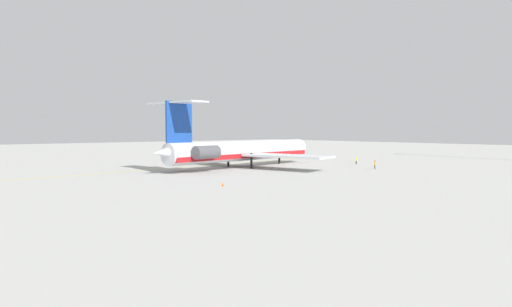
{
  "coord_description": "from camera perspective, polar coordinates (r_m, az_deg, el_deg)",
  "views": [
    {
      "loc": [
        60.47,
        78.71,
        8.01
      ],
      "look_at": [
        3.19,
        11.83,
        3.09
      ],
      "focal_mm": 30.06,
      "sensor_mm": 36.0,
      "label": 1
    }
  ],
  "objects": [
    {
      "name": "ground_crew_near_tail",
      "position": [
        101.89,
        13.2,
        -0.78
      ],
      "size": [
        0.44,
        0.28,
        1.73
      ],
      "rotation": [
        0.0,
        0.0,
        4.6
      ],
      "color": "black",
      "rests_on": "ground"
    },
    {
      "name": "main_jetliner",
      "position": [
        90.32,
        -2.19,
        0.39
      ],
      "size": [
        45.15,
        40.0,
        13.16
      ],
      "rotation": [
        0.0,
        0.0,
        3.28
      ],
      "color": "silver",
      "rests_on": "ground"
    },
    {
      "name": "ground",
      "position": [
        99.58,
        -3.04,
        -1.42
      ],
      "size": [
        365.82,
        365.82,
        0.0
      ],
      "primitive_type": "plane",
      "color": "#ADADA8"
    },
    {
      "name": "safety_cone_nose",
      "position": [
        60.77,
        -4.43,
        -4.12
      ],
      "size": [
        0.4,
        0.4,
        0.55
      ],
      "primitive_type": "cone",
      "color": "#EA590F",
      "rests_on": "ground"
    },
    {
      "name": "ground_crew_near_nose",
      "position": [
        90.15,
        15.54,
        -1.29
      ],
      "size": [
        0.46,
        0.29,
        1.81
      ],
      "rotation": [
        0.0,
        0.0,
        1.72
      ],
      "color": "black",
      "rests_on": "ground"
    },
    {
      "name": "taxiway_centreline",
      "position": [
        98.48,
        -4.86,
        -1.48
      ],
      "size": [
        98.81,
        7.43,
        0.01
      ],
      "primitive_type": "cube",
      "rotation": [
        0.0,
        0.0,
        3.21
      ],
      "color": "gold",
      "rests_on": "ground"
    }
  ]
}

